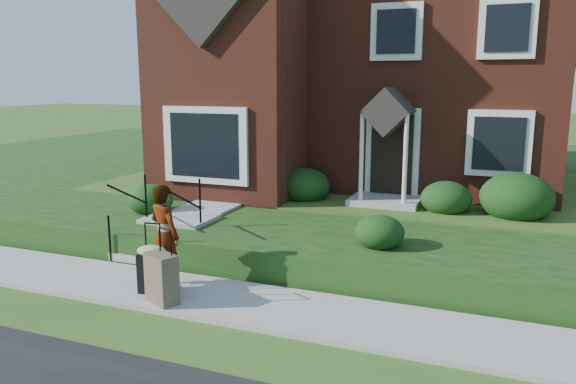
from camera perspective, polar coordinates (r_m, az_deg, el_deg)
The scene contains 10 objects.
ground at distance 9.12m, azimuth -5.16°, elevation -11.33°, with size 120.00×120.00×0.00m, color #2D5119.
sidewalk at distance 9.10m, azimuth -5.17°, elevation -11.10°, with size 60.00×1.60×0.08m, color #9E9B93.
terrace at distance 18.66m, azimuth 21.86°, elevation 0.61°, with size 44.00×20.00×0.60m, color #17340E.
walkway at distance 14.30m, azimuth -5.11°, elevation -0.32°, with size 1.20×6.00×0.06m, color #9E9B93.
main_house at distance 17.66m, azimuth 8.72°, elevation 16.91°, with size 10.40×10.20×9.40m.
front_steps at distance 11.69m, azimuth -12.10°, elevation -3.96°, with size 1.40×2.02×1.50m.
foundation_shrubs at distance 13.13m, azimuth 3.66°, elevation 0.66°, with size 9.94×4.41×1.09m.
woman at distance 9.63m, azimuth -12.41°, elevation -4.35°, with size 0.63×0.42×1.74m, color #999999.
suitcase_black at distance 9.45m, azimuth -13.65°, elevation -7.34°, with size 0.52×0.45×1.17m.
suitcase_olive at distance 9.04m, azimuth -12.71°, elevation -8.54°, with size 0.62×0.51×1.18m.
Camera 1 is at (3.85, -7.49, 3.50)m, focal length 35.00 mm.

